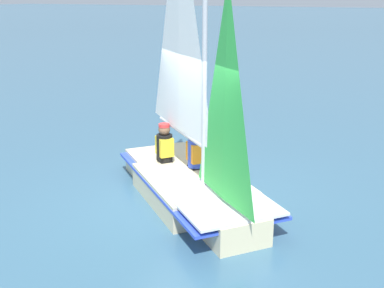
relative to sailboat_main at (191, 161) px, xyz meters
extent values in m
plane|color=#38607A|center=(0.02, 0.02, -0.73)|extent=(260.00, 260.00, 0.00)
cube|color=beige|center=(0.02, 0.02, -0.51)|extent=(2.56, 2.63, 0.43)
cube|color=beige|center=(1.02, 1.18, -0.51)|extent=(1.22, 1.23, 0.43)
cube|color=beige|center=(-0.98, -1.13, -0.51)|extent=(1.57, 1.53, 0.43)
cube|color=blue|center=(0.02, 0.02, -0.37)|extent=(3.67, 3.91, 0.05)
cube|color=silver|center=(0.72, 0.84, -0.27)|extent=(2.21, 2.25, 0.04)
cylinder|color=#B7B7BC|center=(0.34, 0.39, 2.10)|extent=(0.08, 0.08, 4.78)
cylinder|color=#B7B7BC|center=(-0.33, -0.38, 0.40)|extent=(1.39, 1.60, 0.07)
pyramid|color=white|center=(-0.33, -0.38, 2.40)|extent=(1.31, 1.51, 3.94)
pyramid|color=green|center=(0.82, 0.95, 1.41)|extent=(0.90, 1.03, 3.21)
cube|color=black|center=(-1.31, -1.52, -0.57)|extent=(0.07, 0.08, 0.30)
cube|color=black|center=(-0.44, -0.12, -0.50)|extent=(0.36, 0.37, 0.45)
cylinder|color=blue|center=(-0.44, -0.12, -0.02)|extent=(0.42, 0.42, 0.50)
cube|color=orange|center=(-0.44, -0.12, 0.00)|extent=(0.42, 0.43, 0.35)
sphere|color=#A87A56|center=(-0.44, -0.12, 0.33)|extent=(0.22, 0.22, 0.22)
cylinder|color=white|center=(-0.44, -0.12, 0.41)|extent=(0.29, 0.29, 0.06)
cube|color=black|center=(-0.50, -0.81, -0.50)|extent=(0.36, 0.37, 0.45)
cylinder|color=black|center=(-0.50, -0.81, -0.02)|extent=(0.42, 0.42, 0.50)
cube|color=yellow|center=(-0.50, -0.81, 0.00)|extent=(0.42, 0.43, 0.35)
sphere|color=brown|center=(-0.50, -0.81, 0.33)|extent=(0.22, 0.22, 0.22)
cylinder|color=red|center=(-0.50, -0.81, 0.41)|extent=(0.29, 0.29, 0.06)
camera|label=1|loc=(7.02, 3.47, 2.75)|focal=45.00mm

